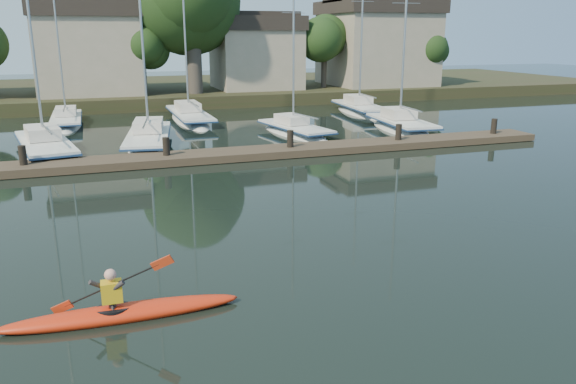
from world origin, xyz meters
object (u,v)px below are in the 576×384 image
object	(u,v)px
dock	(231,154)
sailboat_7	(360,116)
kayak	(120,310)
sailboat_1	(47,157)
sailboat_4	(401,134)
sailboat_6	(190,124)
sailboat_3	(295,137)
sailboat_2	(149,148)
sailboat_5	(67,127)

from	to	relation	value
dock	sailboat_7	world-z (taller)	sailboat_7
kayak	sailboat_7	size ratio (longest dim) A/B	0.36
sailboat_1	sailboat_4	bearing A→B (deg)	-9.83
sailboat_4	kayak	bearing A→B (deg)	-127.18
sailboat_6	sailboat_3	bearing A→B (deg)	-56.31
kayak	sailboat_1	distance (m)	18.91
kayak	sailboat_2	xyz separation A→B (m)	(2.40, 19.36, -0.39)
dock	sailboat_5	bearing A→B (deg)	119.83
sailboat_1	sailboat_7	world-z (taller)	sailboat_1
sailboat_5	sailboat_7	size ratio (longest dim) A/B	0.98
sailboat_3	sailboat_6	distance (m)	8.93
kayak	sailboat_7	world-z (taller)	sailboat_7
sailboat_3	sailboat_7	size ratio (longest dim) A/B	0.86
dock	sailboat_5	size ratio (longest dim) A/B	2.50
sailboat_1	sailboat_6	xyz separation A→B (m)	(8.54, 8.45, 0.01)
sailboat_1	sailboat_6	distance (m)	12.01
sailboat_1	sailboat_3	world-z (taller)	sailboat_1
sailboat_2	sailboat_7	size ratio (longest dim) A/B	1.14
sailboat_1	sailboat_2	size ratio (longest dim) A/B	0.94
sailboat_2	sailboat_6	size ratio (longest dim) A/B	0.97
sailboat_4	sailboat_5	xyz separation A→B (m)	(-19.59, 9.00, 0.04)
sailboat_5	sailboat_4	bearing A→B (deg)	-25.06
sailboat_4	sailboat_7	world-z (taller)	sailboat_7
sailboat_3	sailboat_7	distance (m)	10.48
sailboat_2	sailboat_3	size ratio (longest dim) A/B	1.32
sailboat_1	sailboat_7	distance (m)	22.78
sailboat_3	sailboat_5	distance (m)	15.34
dock	sailboat_6	xyz separation A→B (m)	(0.10, 12.67, -0.39)
sailboat_7	sailboat_3	bearing A→B (deg)	-132.50
sailboat_6	sailboat_7	distance (m)	12.72
sailboat_3	kayak	bearing A→B (deg)	-129.30
kayak	sailboat_7	bearing A→B (deg)	56.42
dock	sailboat_7	xyz separation A→B (m)	(12.81, 12.40, -0.41)
sailboat_6	sailboat_7	world-z (taller)	sailboat_6
kayak	sailboat_4	distance (m)	25.93
sailboat_1	sailboat_5	xyz separation A→B (m)	(0.66, 9.36, 0.03)
sailboat_2	sailboat_5	bearing A→B (deg)	125.66
sailboat_2	sailboat_4	size ratio (longest dim) A/B	1.20
sailboat_4	sailboat_7	bearing A→B (deg)	88.10
kayak	sailboat_2	size ratio (longest dim) A/B	0.32
sailboat_1	sailboat_2	bearing A→B (deg)	-3.55
kayak	dock	bearing A→B (deg)	69.38
sailboat_4	sailboat_6	xyz separation A→B (m)	(-11.70, 8.09, 0.02)
dock	sailboat_3	xyz separation A→B (m)	(5.12, 5.29, -0.38)
sailboat_1	sailboat_3	bearing A→B (deg)	-6.34
kayak	sailboat_6	world-z (taller)	sailboat_6
sailboat_7	sailboat_6	bearing A→B (deg)	-176.45
dock	kayak	bearing A→B (deg)	-111.67
kayak	sailboat_4	xyz separation A→B (m)	(17.56, 19.07, -0.40)
sailboat_2	sailboat_7	world-z (taller)	sailboat_2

